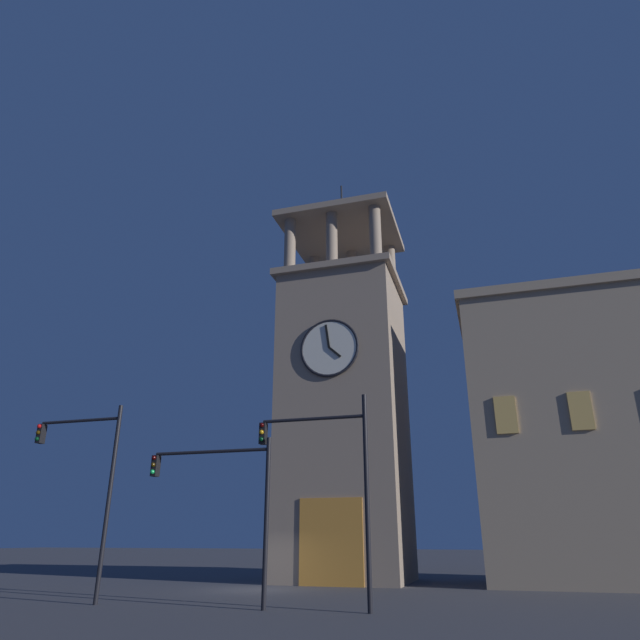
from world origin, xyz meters
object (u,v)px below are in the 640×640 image
traffic_signal_mid (88,470)px  traffic_signal_far (225,489)px  clocktower (345,411)px  traffic_signal_near (333,467)px

traffic_signal_mid → traffic_signal_far: size_ratio=1.28×
clocktower → traffic_signal_near: 13.70m
traffic_signal_near → traffic_signal_far: (3.84, 0.17, -0.64)m
traffic_signal_mid → clocktower: bearing=-117.6°
clocktower → traffic_signal_mid: (6.76, 12.92, -4.50)m
clocktower → traffic_signal_far: bearing=84.9°
clocktower → traffic_signal_near: size_ratio=3.62×
clocktower → traffic_signal_far: 13.86m
clocktower → traffic_signal_far: (1.14, 12.75, -5.32)m
traffic_signal_near → traffic_signal_mid: traffic_signal_mid is taller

